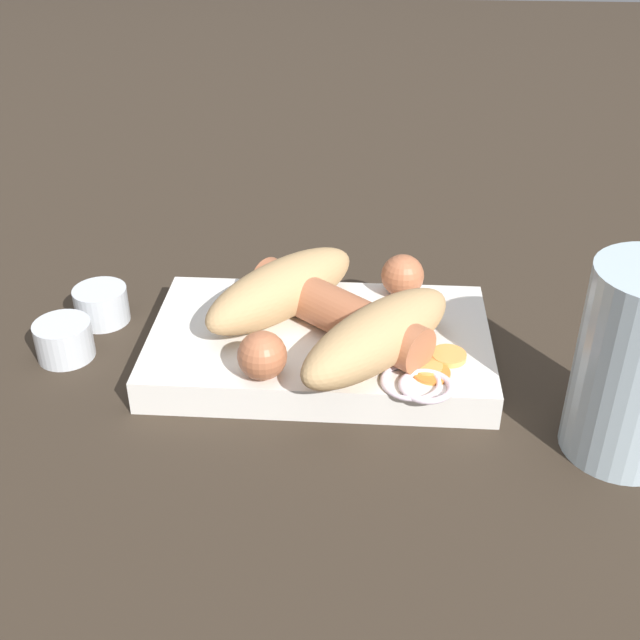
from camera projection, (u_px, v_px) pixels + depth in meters
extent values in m
plane|color=#33281E|center=(320.00, 359.00, 0.64)|extent=(3.00, 3.00, 0.00)
cube|color=silver|center=(320.00, 345.00, 0.63)|extent=(0.26, 0.16, 0.03)
ellipsoid|color=tan|center=(282.00, 289.00, 0.63)|extent=(0.13, 0.15, 0.05)
ellipsoid|color=tan|center=(378.00, 336.00, 0.58)|extent=(0.13, 0.15, 0.05)
cylinder|color=#B26642|center=(338.00, 312.00, 0.61)|extent=(0.15, 0.13, 0.04)
sphere|color=#B26642|center=(262.00, 356.00, 0.56)|extent=(0.04, 0.04, 0.04)
sphere|color=#B26642|center=(403.00, 276.00, 0.66)|extent=(0.04, 0.04, 0.04)
cylinder|color=#F99E4C|center=(449.00, 356.00, 0.59)|extent=(0.04, 0.04, 0.00)
cylinder|color=#F99E4C|center=(424.00, 359.00, 0.59)|extent=(0.03, 0.03, 0.00)
cylinder|color=#F99E4C|center=(426.00, 367.00, 0.58)|extent=(0.03, 0.03, 0.00)
cylinder|color=orange|center=(431.00, 373.00, 0.57)|extent=(0.04, 0.04, 0.00)
torus|color=silver|center=(426.00, 386.00, 0.56)|extent=(0.04, 0.04, 0.00)
torus|color=silver|center=(411.00, 382.00, 0.56)|extent=(0.04, 0.04, 0.00)
cylinder|color=silver|center=(102.00, 305.00, 0.68)|extent=(0.05, 0.05, 0.03)
cylinder|color=maroon|center=(103.00, 314.00, 0.68)|extent=(0.04, 0.04, 0.01)
cylinder|color=silver|center=(64.00, 340.00, 0.63)|extent=(0.05, 0.05, 0.03)
cylinder|color=gold|center=(66.00, 349.00, 0.64)|extent=(0.04, 0.04, 0.01)
cylinder|color=silver|center=(638.00, 365.00, 0.51)|extent=(0.08, 0.08, 0.14)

